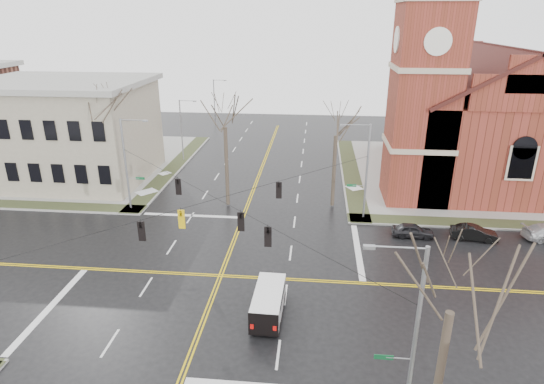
# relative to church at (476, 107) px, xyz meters

# --- Properties ---
(ground) EXTENTS (120.00, 120.00, 0.00)m
(ground) POSITION_rel_church_xyz_m (-24.76, -24.78, -8.43)
(ground) COLOR black
(ground) RESTS_ON ground
(sidewalks) EXTENTS (80.00, 80.00, 0.17)m
(sidewalks) POSITION_rel_church_xyz_m (-24.76, -24.78, -8.36)
(sidewalks) COLOR gray
(sidewalks) RESTS_ON ground
(road_markings) EXTENTS (100.00, 100.00, 0.01)m
(road_markings) POSITION_rel_church_xyz_m (-24.76, -24.78, -8.43)
(road_markings) COLOR gold
(road_markings) RESTS_ON ground
(church) EXTENTS (24.28, 27.48, 27.50)m
(church) POSITION_rel_church_xyz_m (0.00, 0.00, 0.00)
(church) COLOR maroon
(church) RESTS_ON ground
(civic_building_a) EXTENTS (18.00, 14.00, 11.00)m
(civic_building_a) POSITION_rel_church_xyz_m (-46.76, -4.78, -2.93)
(civic_building_a) COLOR gray
(civic_building_a) RESTS_ON ground
(signal_pole_ne) EXTENTS (2.75, 0.22, 9.00)m
(signal_pole_ne) POSITION_rel_church_xyz_m (-13.44, -13.28, -3.48)
(signal_pole_ne) COLOR gray
(signal_pole_ne) RESTS_ON ground
(signal_pole_nw) EXTENTS (2.75, 0.22, 9.00)m
(signal_pole_nw) POSITION_rel_church_xyz_m (-36.09, -13.28, -3.48)
(signal_pole_nw) COLOR gray
(signal_pole_nw) RESTS_ON ground
(signal_pole_se) EXTENTS (2.75, 0.22, 9.00)m
(signal_pole_se) POSITION_rel_church_xyz_m (-13.44, -36.28, -3.48)
(signal_pole_se) COLOR gray
(signal_pole_se) RESTS_ON ground
(span_wires) EXTENTS (23.02, 23.02, 0.03)m
(span_wires) POSITION_rel_church_xyz_m (-24.76, -24.78, -2.23)
(span_wires) COLOR black
(span_wires) RESTS_ON ground
(traffic_signals) EXTENTS (8.21, 8.26, 1.30)m
(traffic_signals) POSITION_rel_church_xyz_m (-24.76, -25.45, -2.98)
(traffic_signals) COLOR black
(traffic_signals) RESTS_ON ground
(streetlight_north_a) EXTENTS (2.30, 0.20, 8.00)m
(streetlight_north_a) POSITION_rel_church_xyz_m (-35.42, 3.22, -3.97)
(streetlight_north_a) COLOR gray
(streetlight_north_a) RESTS_ON ground
(streetlight_north_b) EXTENTS (2.30, 0.20, 8.00)m
(streetlight_north_b) POSITION_rel_church_xyz_m (-35.42, 23.22, -3.97)
(streetlight_north_b) COLOR gray
(streetlight_north_b) RESTS_ON ground
(cargo_van) EXTENTS (1.95, 4.76, 1.79)m
(cargo_van) POSITION_rel_church_xyz_m (-20.69, -29.04, -7.38)
(cargo_van) COLOR white
(cargo_van) RESTS_ON ground
(parked_car_a) EXTENTS (3.62, 1.60, 1.21)m
(parked_car_a) POSITION_rel_church_xyz_m (-9.34, -16.81, -7.83)
(parked_car_a) COLOR #232325
(parked_car_a) RESTS_ON ground
(parked_car_b) EXTENTS (4.00, 1.84, 1.27)m
(parked_car_b) POSITION_rel_church_xyz_m (-4.19, -16.85, -7.80)
(parked_car_b) COLOR black
(parked_car_b) RESTS_ON ground
(tree_nw_far) EXTENTS (4.00, 4.00, 12.82)m
(tree_nw_far) POSITION_rel_church_xyz_m (-38.79, -10.85, 0.83)
(tree_nw_far) COLOR #3A3225
(tree_nw_far) RESTS_ON ground
(tree_nw_near) EXTENTS (4.00, 4.00, 11.99)m
(tree_nw_near) POSITION_rel_church_xyz_m (-26.72, -11.49, 0.24)
(tree_nw_near) COLOR #3A3225
(tree_nw_near) RESTS_ON ground
(tree_ne) EXTENTS (4.00, 4.00, 10.80)m
(tree_ne) POSITION_rel_church_xyz_m (-16.15, -10.65, -0.60)
(tree_ne) COLOR #3A3225
(tree_ne) RESTS_ON ground
(tree_se) EXTENTS (4.00, 4.00, 10.52)m
(tree_se) POSITION_rel_church_xyz_m (-12.55, -37.98, -0.81)
(tree_se) COLOR #3A3225
(tree_se) RESTS_ON ground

